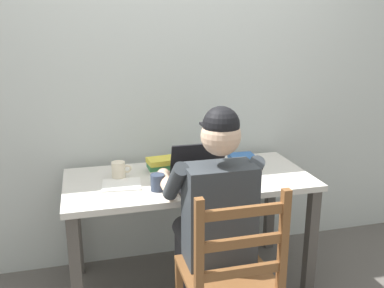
{
  "coord_description": "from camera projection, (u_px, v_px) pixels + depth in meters",
  "views": [
    {
      "loc": [
        -0.59,
        -2.32,
        1.62
      ],
      "look_at": [
        0.01,
        -0.05,
        0.94
      ],
      "focal_mm": 39.58,
      "sensor_mm": 36.0,
      "label": 1
    }
  ],
  "objects": [
    {
      "name": "ground_plane",
      "position": [
        189.0,
        281.0,
        2.75
      ],
      "size": [
        8.0,
        8.0,
        0.0
      ],
      "primitive_type": "plane",
      "color": "#56514C"
    },
    {
      "name": "back_wall",
      "position": [
        173.0,
        73.0,
        2.78
      ],
      "size": [
        6.0,
        0.04,
        2.6
      ],
      "color": "beige",
      "rests_on": "ground"
    },
    {
      "name": "desk",
      "position": [
        189.0,
        192.0,
        2.58
      ],
      "size": [
        1.47,
        0.68,
        0.72
      ],
      "color": "beige",
      "rests_on": "ground"
    },
    {
      "name": "seated_person",
      "position": [
        213.0,
        210.0,
        2.18
      ],
      "size": [
        0.5,
        0.6,
        1.25
      ],
      "color": "#33383D",
      "rests_on": "ground"
    },
    {
      "name": "wooden_chair",
      "position": [
        230.0,
        278.0,
        1.98
      ],
      "size": [
        0.42,
        0.42,
        0.95
      ],
      "color": "brown",
      "rests_on": "ground"
    },
    {
      "name": "laptop",
      "position": [
        202.0,
        175.0,
        2.43
      ],
      "size": [
        0.33,
        0.31,
        0.22
      ],
      "color": "black",
      "rests_on": "desk"
    },
    {
      "name": "computer_mouse",
      "position": [
        245.0,
        179.0,
        2.46
      ],
      "size": [
        0.06,
        0.1,
        0.03
      ],
      "primitive_type": "ellipsoid",
      "color": "black",
      "rests_on": "desk"
    },
    {
      "name": "coffee_mug_white",
      "position": [
        119.0,
        170.0,
        2.51
      ],
      "size": [
        0.12,
        0.08,
        0.1
      ],
      "color": "beige",
      "rests_on": "desk"
    },
    {
      "name": "coffee_mug_dark",
      "position": [
        158.0,
        182.0,
        2.33
      ],
      "size": [
        0.12,
        0.08,
        0.09
      ],
      "color": "#2D384C",
      "rests_on": "desk"
    },
    {
      "name": "book_stack_main",
      "position": [
        243.0,
        162.0,
        2.67
      ],
      "size": [
        0.2,
        0.17,
        0.09
      ],
      "color": "#38844C",
      "rests_on": "desk"
    },
    {
      "name": "book_stack_side",
      "position": [
        162.0,
        165.0,
        2.63
      ],
      "size": [
        0.2,
        0.15,
        0.09
      ],
      "color": "white",
      "rests_on": "desk"
    },
    {
      "name": "paper_pile_near_laptop",
      "position": [
        122.0,
        185.0,
        2.42
      ],
      "size": [
        0.24,
        0.21,
        0.01
      ],
      "primitive_type": "cube",
      "rotation": [
        0.0,
        0.0,
        -0.1
      ],
      "color": "white",
      "rests_on": "desk"
    },
    {
      "name": "paper_pile_back_corner",
      "position": [
        210.0,
        169.0,
        2.68
      ],
      "size": [
        0.27,
        0.22,
        0.01
      ],
      "primitive_type": "cube",
      "rotation": [
        0.0,
        0.0,
        0.12
      ],
      "color": "white",
      "rests_on": "desk"
    },
    {
      "name": "paper_pile_side",
      "position": [
        200.0,
        178.0,
        2.52
      ],
      "size": [
        0.24,
        0.23,
        0.01
      ],
      "primitive_type": "cube",
      "rotation": [
        0.0,
        0.0,
        0.39
      ],
      "color": "silver",
      "rests_on": "desk"
    }
  ]
}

